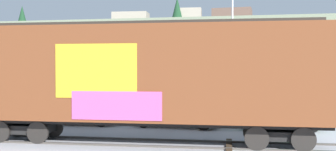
{
  "coord_description": "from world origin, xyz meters",
  "views": [
    {
      "loc": [
        4.45,
        -15.72,
        3.14
      ],
      "look_at": [
        1.35,
        0.67,
        2.8
      ],
      "focal_mm": 42.12,
      "sensor_mm": 36.0,
      "label": 1
    }
  ],
  "objects": [
    {
      "name": "hillside",
      "position": [
        -0.01,
        65.86,
        5.5
      ],
      "size": [
        145.82,
        42.54,
        15.95
      ],
      "color": "slate",
      "rests_on": "ground_plane"
    },
    {
      "name": "freight_car",
      "position": [
        0.56,
        -0.0,
        2.84
      ],
      "size": [
        14.81,
        3.22,
        5.05
      ],
      "color": "brown",
      "rests_on": "ground_plane"
    },
    {
      "name": "parked_car_black",
      "position": [
        -4.34,
        4.8,
        0.81
      ],
      "size": [
        4.2,
        2.02,
        1.6
      ],
      "color": "black",
      "rests_on": "ground_plane"
    },
    {
      "name": "ground_plane",
      "position": [
        0.0,
        0.0,
        0.0
      ],
      "size": [
        260.0,
        260.0,
        0.0
      ],
      "primitive_type": "plane",
      "color": "#B2B5BC"
    },
    {
      "name": "parked_car_silver",
      "position": [
        1.0,
        4.79,
        0.79
      ],
      "size": [
        4.84,
        2.22,
        1.58
      ],
      "color": "#B7BABF",
      "rests_on": "ground_plane"
    },
    {
      "name": "flagpole",
      "position": [
        3.72,
        11.91,
        6.25
      ],
      "size": [
        0.35,
        1.64,
        9.61
      ],
      "color": "silver",
      "rests_on": "ground_plane"
    },
    {
      "name": "parked_car_green",
      "position": [
        6.32,
        4.92,
        0.86
      ],
      "size": [
        4.22,
        2.2,
        1.73
      ],
      "color": "#1E5933",
      "rests_on": "ground_plane"
    },
    {
      "name": "track",
      "position": [
        -1.22,
        -0.06,
        0.04
      ],
      "size": [
        60.02,
        3.92,
        0.08
      ],
      "color": "#4C4742",
      "rests_on": "ground_plane"
    }
  ]
}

